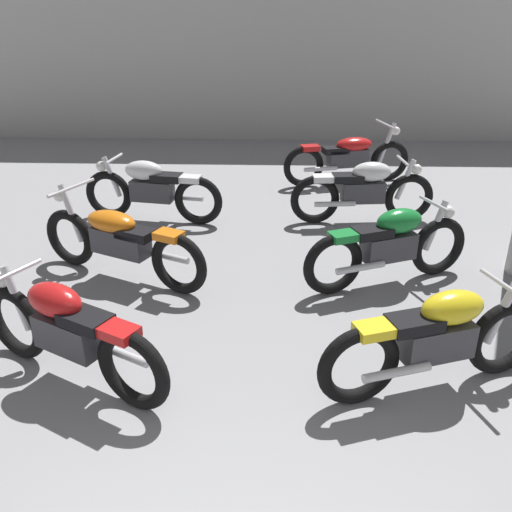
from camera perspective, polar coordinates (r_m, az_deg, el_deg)
name	(u,v)px	position (r m, az deg, el deg)	size (l,w,h in m)	color
back_wall	(268,51)	(12.11, 1.21, 20.33)	(12.89, 0.24, 3.60)	#B2B2AD
motorcycle_left_row_1	(68,331)	(4.63, -18.83, -7.32)	(1.79, 1.03, 0.88)	black
motorcycle_left_row_2	(120,240)	(6.16, -13.88, 1.61)	(2.01, 1.09, 0.97)	black
motorcycle_left_row_3	(152,189)	(7.72, -10.72, 6.82)	(1.96, 0.54, 0.88)	black
motorcycle_right_row_1	(438,338)	(4.53, 18.22, -8.01)	(1.90, 0.77, 0.88)	black
motorcycle_right_row_2	(390,245)	(6.02, 13.60, 1.16)	(1.87, 0.84, 0.88)	black
motorcycle_right_row_3	(364,190)	(7.68, 11.03, 6.69)	(1.97, 0.52, 0.88)	black
motorcycle_right_row_4	(348,157)	(9.32, 9.51, 10.06)	(2.13, 0.84, 0.97)	black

